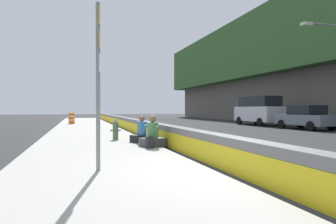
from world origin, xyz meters
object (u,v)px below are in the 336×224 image
Objects in this scene: construction_barrel at (72,118)px; street_lamp at (332,64)px; backpack at (150,142)px; fire_hydrant at (116,129)px; seated_person_foreground at (153,137)px; parked_car_third at (306,117)px; route_sign_post at (98,73)px; parked_car_fourth at (259,110)px; seated_person_middle at (142,134)px.

street_lamp is at bearing -124.76° from construction_barrel.
fire_hydrant is at bearing 12.73° from backpack.
seated_person_foreground is 18.13m from construction_barrel.
street_lamp is at bearing -77.92° from fire_hydrant.
parked_car_third is at bearing -60.56° from seated_person_foreground.
route_sign_post is 22.70m from parked_car_fourth.
construction_barrel is at bearing 73.67° from parked_car_fourth.
street_lamp reaches higher than backpack.
fire_hydrant is at bearing -172.14° from construction_barrel.
route_sign_post is 19.00m from street_lamp.
street_lamp reaches higher than fire_hydrant.
route_sign_post is at bearing 121.30° from street_lamp.
seated_person_middle reaches higher than fire_hydrant.
parked_car_third is at bearing -72.22° from fire_hydrant.
seated_person_foreground is at bearing 113.36° from street_lamp.
street_lamp reaches higher than seated_person_foreground.
street_lamp reaches higher than seated_person_middle.
street_lamp reaches higher than parked_car_third.
seated_person_middle reaches higher than construction_barrel.
fire_hydrant is 0.81× the size of seated_person_foreground.
fire_hydrant is at bearing -9.95° from route_sign_post.
street_lamp is (4.64, -14.10, 4.01)m from seated_person_middle.
parked_car_third is at bearing -123.50° from construction_barrel.
construction_barrel is at bearing 55.24° from street_lamp.
route_sign_post reaches higher than construction_barrel.
parked_car_fourth is at bearing -44.05° from backpack.
seated_person_middle is 1.11× the size of construction_barrel.
route_sign_post is 0.49× the size of street_lamp.
construction_barrel is at bearing 10.11° from seated_person_middle.
seated_person_foreground is at bearing 135.43° from parked_car_fourth.
parked_car_third is 5.90m from parked_car_fourth.
fire_hydrant is 0.93× the size of construction_barrel.
route_sign_post is 3.31× the size of seated_person_foreground.
construction_barrel is at bearing 9.63° from seated_person_foreground.
street_lamp is (6.51, -14.21, 4.14)m from backpack.
seated_person_foreground reaches higher than construction_barrel.
route_sign_post reaches higher than seated_person_foreground.
construction_barrel is 19.15m from parked_car_third.
route_sign_post is 4.09× the size of fire_hydrant.
street_lamp is at bearing -139.64° from parked_car_third.
street_lamp is 1.41× the size of parked_car_fourth.
seated_person_foreground is 1.15× the size of construction_barrel.
construction_barrel is 21.09m from street_lamp.
construction_barrel is at bearing 7.86° from fire_hydrant.
seated_person_middle is at bearing 114.33° from parked_car_third.
fire_hydrant is 14.60m from parked_car_third.
parked_car_third is at bearing 40.36° from street_lamp.
seated_person_foreground is 2.72× the size of backpack.
seated_person_foreground reaches higher than backpack.
route_sign_post reaches higher than backpack.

